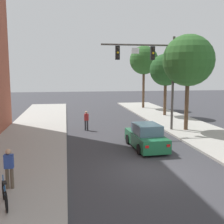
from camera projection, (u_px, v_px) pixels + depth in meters
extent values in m
plane|color=#38383D|center=(150.00, 171.00, 13.49)|extent=(120.00, 120.00, 0.00)
cube|color=#A8A59E|center=(11.00, 178.00, 12.42)|extent=(5.00, 60.00, 0.15)
cylinder|color=#514C47|center=(173.00, 84.00, 22.35)|extent=(0.20, 0.20, 7.50)
cylinder|color=#514C47|center=(138.00, 45.00, 21.45)|extent=(5.86, 0.14, 0.14)
cube|color=black|center=(153.00, 53.00, 21.73)|extent=(0.32, 0.28, 1.05)
sphere|color=#2D2823|center=(153.00, 49.00, 21.53)|extent=(0.18, 0.18, 0.18)
sphere|color=yellow|center=(153.00, 53.00, 21.58)|extent=(0.18, 0.18, 0.18)
sphere|color=#2D2823|center=(153.00, 57.00, 21.62)|extent=(0.18, 0.18, 0.18)
cube|color=black|center=(118.00, 53.00, 21.27)|extent=(0.32, 0.28, 1.05)
sphere|color=#2D2823|center=(118.00, 48.00, 21.08)|extent=(0.18, 0.18, 0.18)
sphere|color=yellow|center=(118.00, 53.00, 21.12)|extent=(0.18, 0.18, 0.18)
sphere|color=#2D2823|center=(118.00, 57.00, 21.17)|extent=(0.18, 0.18, 0.18)
cube|color=white|center=(135.00, 51.00, 21.45)|extent=(0.60, 0.03, 0.44)
cube|color=#1E663D|center=(146.00, 140.00, 17.59)|extent=(1.86, 4.26, 0.80)
cube|color=slate|center=(147.00, 129.00, 17.34)|extent=(1.58, 2.06, 0.64)
cylinder|color=black|center=(128.00, 139.00, 18.72)|extent=(0.24, 0.65, 0.64)
cylinder|color=black|center=(151.00, 138.00, 19.04)|extent=(0.24, 0.65, 0.64)
cylinder|color=black|center=(140.00, 149.00, 16.19)|extent=(0.24, 0.65, 0.64)
cylinder|color=black|center=(165.00, 148.00, 16.52)|extent=(0.24, 0.65, 0.64)
cube|color=red|center=(147.00, 147.00, 15.38)|extent=(0.20, 0.05, 0.14)
cube|color=red|center=(168.00, 146.00, 15.64)|extent=(0.20, 0.05, 0.14)
cylinder|color=brown|center=(7.00, 178.00, 11.06)|extent=(0.14, 0.14, 0.85)
cylinder|color=brown|center=(12.00, 178.00, 11.09)|extent=(0.14, 0.14, 0.85)
cube|color=#2D4799|center=(9.00, 161.00, 10.98)|extent=(0.36, 0.22, 0.56)
sphere|color=tan|center=(8.00, 152.00, 10.92)|extent=(0.22, 0.22, 0.22)
cylinder|color=#333338|center=(85.00, 125.00, 23.10)|extent=(0.14, 0.14, 0.85)
cylinder|color=#333338|center=(88.00, 125.00, 23.12)|extent=(0.14, 0.14, 0.85)
cube|color=#B72D2D|center=(86.00, 117.00, 23.01)|extent=(0.36, 0.22, 0.56)
sphere|color=beige|center=(86.00, 112.00, 22.96)|extent=(0.22, 0.22, 0.22)
torus|color=black|center=(3.00, 190.00, 10.11)|extent=(0.26, 0.71, 0.72)
torus|color=black|center=(6.00, 202.00, 9.17)|extent=(0.26, 0.71, 0.72)
cylinder|color=#194C8C|center=(4.00, 190.00, 9.61)|extent=(0.32, 0.92, 0.05)
cylinder|color=#194C8C|center=(5.00, 188.00, 9.35)|extent=(0.04, 0.04, 0.35)
cylinder|color=#194C8C|center=(3.00, 180.00, 9.95)|extent=(0.04, 0.04, 0.40)
cube|color=black|center=(5.00, 183.00, 9.32)|extent=(0.18, 0.26, 0.06)
cylinder|color=brown|center=(187.00, 105.00, 22.48)|extent=(0.32, 0.32, 4.08)
sphere|color=#2D6028|center=(188.00, 60.00, 21.98)|extent=(4.12, 4.12, 4.12)
cylinder|color=brown|center=(165.00, 99.00, 30.44)|extent=(0.32, 0.32, 3.68)
sphere|color=#235123|center=(166.00, 70.00, 30.00)|extent=(3.48, 3.48, 3.48)
cylinder|color=brown|center=(143.00, 89.00, 37.01)|extent=(0.32, 0.32, 4.93)
sphere|color=#2D6028|center=(144.00, 60.00, 36.47)|extent=(3.76, 3.76, 3.76)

